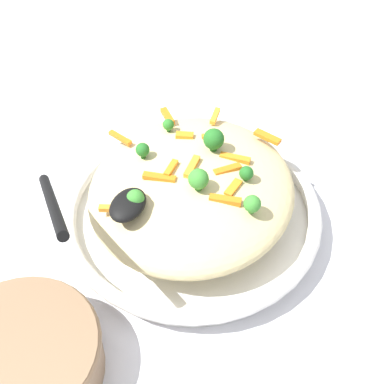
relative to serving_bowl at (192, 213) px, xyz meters
name	(u,v)px	position (x,y,z in m)	size (l,w,h in m)	color
ground_plane	(192,224)	(0.00, 0.00, -0.02)	(2.40, 2.40, 0.00)	silver
serving_bowl	(192,213)	(0.00, 0.00, 0.00)	(0.36, 0.36, 0.04)	white
pasta_mound	(192,189)	(0.00, 0.00, 0.05)	(0.29, 0.27, 0.08)	#DBC689
carrot_piece_0	(225,200)	(0.03, 0.06, 0.08)	(0.04, 0.01, 0.01)	orange
carrot_piece_1	(215,116)	(-0.12, -0.01, 0.08)	(0.03, 0.01, 0.01)	orange
carrot_piece_2	(159,177)	(0.03, -0.03, 0.09)	(0.04, 0.01, 0.01)	orange
carrot_piece_3	(113,209)	(0.09, -0.06, 0.08)	(0.03, 0.01, 0.01)	orange
carrot_piece_4	(185,135)	(-0.06, -0.03, 0.08)	(0.02, 0.01, 0.01)	orange
carrot_piece_5	(235,159)	(-0.04, 0.04, 0.08)	(0.04, 0.01, 0.01)	orange
carrot_piece_6	(167,116)	(-0.09, -0.08, 0.08)	(0.03, 0.01, 0.01)	orange
carrot_piece_7	(233,188)	(0.01, 0.06, 0.08)	(0.03, 0.01, 0.01)	orange
carrot_piece_8	(227,169)	(-0.02, 0.04, 0.09)	(0.04, 0.01, 0.01)	orange
carrot_piece_9	(211,136)	(-0.07, 0.00, 0.08)	(0.03, 0.01, 0.01)	orange
carrot_piece_10	(267,137)	(-0.10, 0.07, 0.08)	(0.04, 0.01, 0.01)	orange
carrot_piece_11	(120,138)	(-0.02, -0.12, 0.08)	(0.04, 0.01, 0.01)	orange
carrot_piece_12	(171,169)	(0.01, -0.02, 0.09)	(0.03, 0.01, 0.01)	orange
carrot_piece_13	(192,166)	(0.00, 0.00, 0.09)	(0.04, 0.01, 0.01)	orange
broccoli_floret_0	(246,173)	(-0.01, 0.07, 0.09)	(0.02, 0.02, 0.02)	#205B1C
broccoli_floret_1	(168,125)	(-0.07, -0.06, 0.09)	(0.02, 0.02, 0.02)	#296820
broccoli_floret_2	(214,139)	(-0.05, 0.01, 0.10)	(0.03, 0.03, 0.03)	#205B1C
broccoli_floret_3	(198,179)	(0.03, 0.02, 0.10)	(0.03, 0.03, 0.03)	#377928
broccoli_floret_4	(135,199)	(0.08, -0.04, 0.09)	(0.02, 0.02, 0.03)	#377928
broccoli_floret_5	(252,204)	(0.04, 0.09, 0.09)	(0.02, 0.02, 0.03)	#377928
broccoli_floret_6	(143,149)	(0.00, -0.07, 0.09)	(0.02, 0.02, 0.02)	#205B1C
serving_spoon	(100,204)	(0.11, -0.07, 0.11)	(0.15, 0.14, 0.09)	black
companion_bowl	(21,358)	(0.27, -0.09, 0.01)	(0.18, 0.18, 0.06)	#8C6B4C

